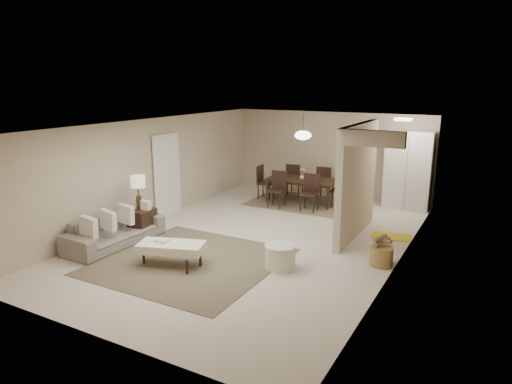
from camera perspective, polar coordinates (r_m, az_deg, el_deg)
The scene contains 22 objects.
floor at distance 10.06m, azimuth 0.13°, elevation -5.88°, with size 9.00×9.00×0.00m, color beige.
ceiling at distance 9.52m, azimuth 0.14°, elevation 8.45°, with size 9.00×9.00×0.00m, color white.
back_wall at distance 13.77m, azimuth 9.18°, elevation 4.66°, with size 6.00×6.00×0.00m, color #C4AF94.
left_wall at distance 11.43m, azimuth -13.20°, elevation 2.64°, with size 9.00×9.00×0.00m, color #C4AF94.
right_wall at distance 8.72m, azimuth 17.71°, elevation -1.03°, with size 9.00×9.00×0.00m, color #C4AF94.
partition at distance 10.18m, azimuth 12.50°, elevation 1.34°, with size 0.15×2.50×2.50m, color #C4AF94.
doorway at distance 11.90m, azimuth -11.11°, elevation 2.04°, with size 0.04×0.90×2.04m, color black.
pantry_cabinet at distance 12.87m, azimuth 18.50°, elevation 2.60°, with size 1.20×0.55×2.10m, color silver.
flush_light at distance 11.77m, azimuth 17.91°, elevation 8.61°, with size 0.44×0.44×0.05m, color white.
living_rug at distance 8.93m, azimuth -8.22°, elevation -8.58°, with size 3.20×3.20×0.01m, color brown.
sofa at distance 10.06m, azimuth -17.24°, elevation -4.58°, with size 0.86×2.20×0.64m, color gray.
ottoman_bench at distance 8.71m, azimuth -10.55°, elevation -6.84°, with size 1.34×0.92×0.44m.
side_table at distance 10.51m, azimuth -14.27°, elevation -3.70°, with size 0.55×0.55×0.61m, color black.
table_lamp at distance 10.29m, azimuth -14.55°, elevation 0.91°, with size 0.32×0.32×0.76m.
round_pouf at distance 8.48m, azimuth 3.06°, elevation -8.10°, with size 0.58×0.58×0.45m, color silver.
wicker_basket at distance 8.93m, azimuth 15.40°, elevation -7.74°, with size 0.43×0.43×0.37m, color olive.
dining_rug at distance 13.05m, azimuth 5.69°, elevation -1.31°, with size 2.80×2.10×0.01m, color #79694B.
dining_table at distance 12.97m, azimuth 5.72°, elevation 0.13°, with size 1.96×1.09×0.69m, color black.
dining_chairs at distance 12.93m, azimuth 5.74°, elevation 0.76°, with size 2.66×1.99×0.98m.
vase at distance 12.88m, azimuth 5.77°, elevation 1.92°, with size 0.13×0.13×0.14m, color white.
yellow_mat at distance 10.63m, azimuth 16.57°, elevation -5.35°, with size 0.84×0.52×0.01m, color yellow.
pendant_light at distance 12.69m, azimuth 5.89°, elevation 7.07°, with size 0.46×0.46×0.71m.
Camera 1 is at (4.54, -8.32, 3.37)m, focal length 32.00 mm.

